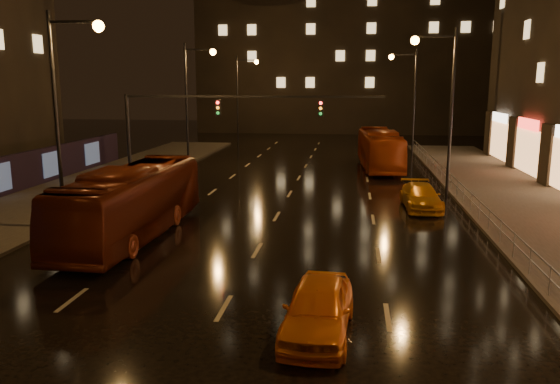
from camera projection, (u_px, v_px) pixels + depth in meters
The scene contains 10 objects.
ground at pixel (286, 201), 32.46m from camera, with size 140.00×140.00×0.00m, color black.
sidewalk_left at pixel (26, 212), 29.31m from camera, with size 7.00×70.00×0.15m, color #38332D.
sidewalk_right at pixel (555, 229), 25.85m from camera, with size 7.00×70.00×0.15m, color #38332D.
building_distant at pixel (357, 5), 79.00m from camera, with size 44.00×16.00×36.00m, color black.
traffic_signal at pixel (201, 120), 32.18m from camera, with size 15.31×0.32×6.20m.
railing_right at pixel (471, 197), 29.03m from camera, with size 0.05×56.00×1.00m.
bus_red at pixel (132, 202), 24.49m from camera, with size 2.70×11.56×3.22m, color #5D1D0D.
bus_curb at pixel (380, 149), 44.39m from camera, with size 2.66×11.38×3.17m, color #98330F.
taxi_near at pixel (318, 309), 14.99m from camera, with size 1.79×4.45×1.52m, color orange.
taxi_far at pixel (421, 197), 30.22m from camera, with size 1.90×4.68×1.36m, color #C07B12.
Camera 1 is at (3.80, -11.51, 6.83)m, focal length 35.00 mm.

